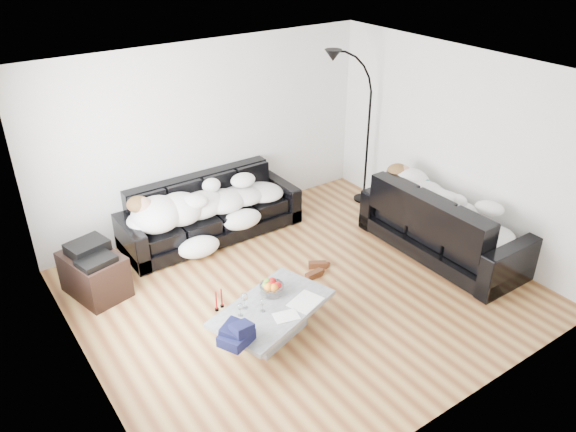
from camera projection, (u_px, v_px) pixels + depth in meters
ground at (302, 291)px, 6.78m from camera, size 5.00×5.00×0.00m
wall_back at (208, 136)px, 7.78m from camera, size 5.00×0.02×2.60m
wall_left at (73, 267)px, 4.90m from camera, size 0.02×4.50×2.60m
wall_right at (456, 147)px, 7.41m from camera, size 0.02×4.50×2.60m
ceiling at (305, 77)px, 5.53m from camera, size 5.00×5.00×0.00m
sofa_back at (211, 210)px, 7.75m from camera, size 2.50×0.87×0.82m
sofa_right at (445, 222)px, 7.35m from camera, size 0.96×2.25×0.91m
sleeper_back at (211, 196)px, 7.61m from camera, size 2.11×0.73×0.42m
sleeper_right at (447, 208)px, 7.26m from camera, size 0.81×1.93×0.47m
teal_cushion at (405, 186)px, 7.70m from camera, size 0.42×0.38×0.20m
coffee_table at (272, 321)px, 5.99m from camera, size 1.46×1.11×0.38m
fruit_bowl at (272, 286)px, 6.08m from camera, size 0.33×0.33×0.16m
wine_glass_a at (244, 301)px, 5.84m from camera, size 0.10×0.10×0.19m
wine_glass_b at (240, 310)px, 5.74m from camera, size 0.07×0.07×0.15m
wine_glass_c at (263, 305)px, 5.80m from camera, size 0.08×0.08×0.15m
candle_left at (216, 301)px, 5.79m from camera, size 0.05×0.05×0.23m
candle_right at (222, 298)px, 5.84m from camera, size 0.05×0.05×0.23m
newspaper_a at (305, 302)px, 5.97m from camera, size 0.42×0.37×0.01m
newspaper_b at (286, 316)px, 5.76m from camera, size 0.29×0.24×0.01m
navy_jacket at (239, 327)px, 5.36m from camera, size 0.42×0.39×0.17m
shoes at (316, 270)px, 7.10m from camera, size 0.43×0.34×0.09m
av_cabinet at (95, 274)px, 6.63m from camera, size 0.70×0.87×0.53m
stereo at (90, 251)px, 6.47m from camera, size 0.51×0.43×0.13m
floor_lamp at (368, 136)px, 8.42m from camera, size 0.80×0.36×2.14m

